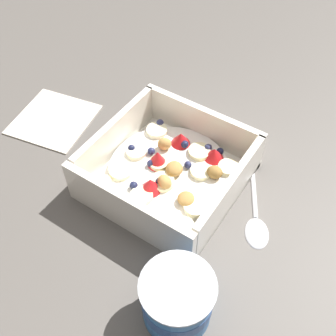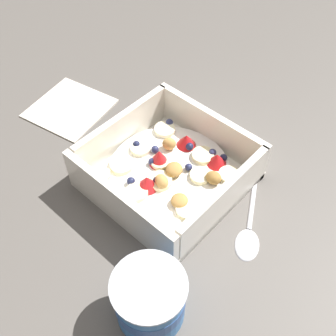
{
  "view_description": "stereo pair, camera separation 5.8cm",
  "coord_description": "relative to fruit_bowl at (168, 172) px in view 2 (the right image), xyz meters",
  "views": [
    {
      "loc": [
        -0.19,
        0.31,
        0.47
      ],
      "look_at": [
        0.02,
        0.0,
        0.03
      ],
      "focal_mm": 43.89,
      "sensor_mm": 36.0,
      "label": 1
    },
    {
      "loc": [
        -0.23,
        0.28,
        0.47
      ],
      "look_at": [
        0.02,
        0.0,
        0.03
      ],
      "focal_mm": 43.89,
      "sensor_mm": 36.0,
      "label": 2
    }
  ],
  "objects": [
    {
      "name": "ground_plane",
      "position": [
        -0.02,
        -0.0,
        -0.02
      ],
      "size": [
        2.4,
        2.4,
        0.0
      ],
      "primitive_type": "plane",
      "color": "#56514C"
    },
    {
      "name": "fruit_bowl",
      "position": [
        0.0,
        0.0,
        0.0
      ],
      "size": [
        0.2,
        0.2,
        0.07
      ],
      "color": "white",
      "rests_on": "ground"
    },
    {
      "name": "spoon",
      "position": [
        -0.13,
        -0.01,
        -0.02
      ],
      "size": [
        0.1,
        0.16,
        0.01
      ],
      "color": "silver",
      "rests_on": "ground"
    },
    {
      "name": "yogurt_cup",
      "position": [
        -0.11,
        0.16,
        0.02
      ],
      "size": [
        0.08,
        0.08,
        0.07
      ],
      "color": "#3370B7",
      "rests_on": "ground"
    },
    {
      "name": "folded_napkin",
      "position": [
        0.23,
        -0.0,
        -0.02
      ],
      "size": [
        0.14,
        0.14,
        0.01
      ],
      "primitive_type": "cube",
      "rotation": [
        0.0,
        0.0,
        0.2
      ],
      "color": "silver",
      "rests_on": "ground"
    }
  ]
}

